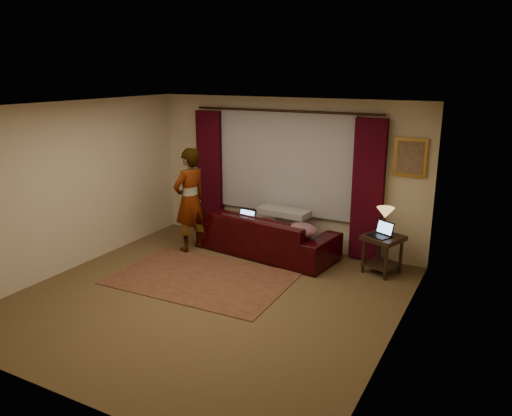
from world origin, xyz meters
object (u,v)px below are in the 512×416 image
at_px(tiffany_lamp, 385,221).
at_px(person, 190,200).
at_px(laptop_sofa, 243,218).
at_px(laptop_table, 380,229).
at_px(end_table, 382,254).
at_px(sofa, 267,226).

relative_size(tiffany_lamp, person, 0.24).
height_order(laptop_sofa, laptop_table, laptop_table).
relative_size(laptop_sofa, end_table, 0.59).
bearing_deg(laptop_table, laptop_sofa, -149.51).
xyz_separation_m(tiffany_lamp, person, (-3.19, -0.59, 0.08)).
bearing_deg(laptop_table, sofa, -151.70).
bearing_deg(end_table, sofa, -177.67).
distance_m(laptop_sofa, tiffany_lamp, 2.37).
bearing_deg(laptop_sofa, tiffany_lamp, 12.34).
relative_size(sofa, end_table, 3.98).
height_order(sofa, person, person).
bearing_deg(tiffany_lamp, end_table, -79.96).
bearing_deg(sofa, person, 27.26).
relative_size(tiffany_lamp, laptop_table, 1.25).
xyz_separation_m(laptop_sofa, end_table, (2.36, 0.17, -0.30)).
bearing_deg(sofa, laptop_table, -172.34).
bearing_deg(sofa, laptop_sofa, 19.87).
distance_m(sofa, person, 1.39).
height_order(sofa, laptop_sofa, sofa).
bearing_deg(person, tiffany_lamp, 115.43).
height_order(sofa, tiffany_lamp, tiffany_lamp).
distance_m(laptop_sofa, laptop_table, 2.32).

